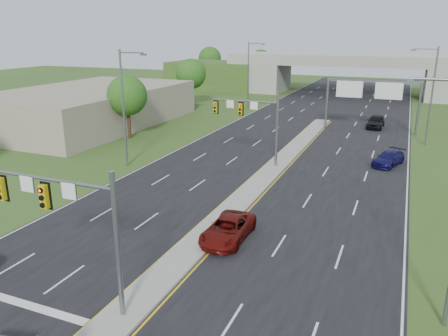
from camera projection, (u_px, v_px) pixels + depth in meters
ground at (123, 317)px, 19.93m from camera, size 240.00×240.00×0.00m
road at (299, 144)px, 50.79m from camera, size 24.00×160.00×0.02m
median at (269, 172)px, 40.18m from camera, size 2.00×54.00×0.16m
lane_markings at (280, 156)px, 45.64m from camera, size 23.72×160.00×0.01m
signal_mast_near at (72, 215)px, 19.28m from camera, size 6.62×0.60×7.00m
signal_mast_far at (254, 117)px, 41.33m from camera, size 6.62×0.60×7.00m
sign_gantry at (371, 91)px, 55.54m from camera, size 11.58×0.44×6.67m
overpass at (351, 77)px, 89.42m from camera, size 80.00×14.00×8.10m
lightpole_l_mid at (125, 103)px, 40.61m from camera, size 2.85×0.25×11.00m
lightpole_l_far at (249, 73)px, 71.47m from camera, size 2.85×0.25×11.00m
lightpole_r_far at (430, 92)px, 48.53m from camera, size 2.85×0.25×11.00m
tree_l_near at (127, 96)px, 52.15m from camera, size 4.80×4.80×7.60m
tree_l_mid at (191, 74)px, 75.57m from camera, size 5.20×5.20×8.12m
tree_back_a at (210, 58)px, 114.98m from camera, size 6.00×6.00×8.85m
tree_back_b at (260, 61)px, 109.96m from camera, size 5.60×5.60×8.32m
commercial_building at (89, 106)px, 61.02m from camera, size 18.00×30.00×5.00m
car_far_a at (228, 229)px, 27.16m from camera, size 2.43×5.13×1.42m
car_far_b at (389, 158)px, 42.44m from camera, size 3.29×4.97×1.34m
car_far_c at (376, 121)px, 59.12m from camera, size 2.26×5.13×1.72m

